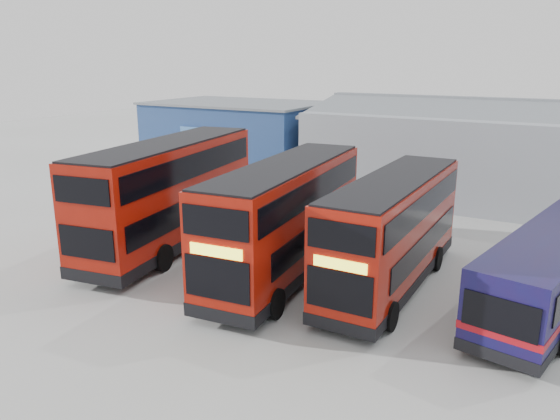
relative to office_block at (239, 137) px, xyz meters
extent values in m
plane|color=#9D9D98|center=(14.00, -17.99, -2.58)|extent=(120.00, 120.00, 0.00)
cube|color=navy|center=(0.00, 0.01, -0.08)|extent=(12.00, 8.00, 5.00)
cube|color=slate|center=(0.00, 0.01, 2.47)|extent=(12.30, 8.30, 0.15)
cube|color=#457EC6|center=(0.00, -4.09, 0.42)|extent=(3.96, 0.15, 1.40)
cube|color=#9F1409|center=(6.51, -15.23, -0.08)|extent=(4.27, 11.31, 4.26)
cube|color=black|center=(6.51, -15.23, -2.00)|extent=(4.32, 11.36, 0.47)
cube|color=black|center=(7.89, -15.44, -0.58)|extent=(1.47, 9.25, 1.00)
cube|color=black|center=(5.25, -15.85, -0.58)|extent=(1.47, 9.25, 1.00)
cube|color=black|center=(7.83, -15.03, 1.20)|extent=(1.63, 10.29, 1.00)
cube|color=black|center=(5.19, -15.43, 1.20)|extent=(1.63, 10.29, 1.00)
cube|color=black|center=(5.67, -9.75, -0.69)|extent=(2.35, 0.41, 1.42)
cube|color=black|center=(5.67, -9.75, 1.20)|extent=(2.35, 0.41, 1.00)
cube|color=#FFFB35|center=(5.67, -9.74, 0.26)|extent=(1.88, 0.33, 0.37)
cube|color=black|center=(7.35, -20.71, -0.69)|extent=(2.29, 0.40, 1.16)
cube|color=black|center=(7.35, -20.71, 1.20)|extent=(2.29, 0.40, 0.95)
cube|color=black|center=(6.51, -15.23, 2.07)|extent=(4.09, 11.13, 0.11)
cylinder|color=black|center=(7.17, -11.25, -2.03)|extent=(0.50, 1.13, 1.09)
cylinder|color=black|center=(4.68, -11.63, -2.03)|extent=(0.50, 1.13, 1.09)
cylinder|color=black|center=(8.18, -17.79, -2.03)|extent=(0.50, 1.13, 1.09)
cylinder|color=black|center=(5.68, -18.17, -2.03)|extent=(0.50, 1.13, 1.09)
cube|color=#9F1409|center=(12.58, -15.70, -0.24)|extent=(3.42, 10.51, 3.98)
cube|color=black|center=(12.58, -15.70, -2.04)|extent=(3.46, 10.55, 0.44)
cube|color=black|center=(11.30, -15.43, -0.71)|extent=(0.87, 8.72, 0.93)
cube|color=black|center=(13.79, -15.19, -0.71)|extent=(0.87, 8.72, 0.93)
cube|color=black|center=(11.34, -15.82, 0.96)|extent=(0.96, 9.70, 0.93)
cube|color=black|center=(13.83, -15.58, 0.96)|extent=(0.96, 9.70, 0.93)
cube|color=black|center=(13.07, -20.86, -0.81)|extent=(2.21, 0.26, 1.33)
cube|color=black|center=(13.07, -20.86, 0.96)|extent=(2.21, 0.26, 0.93)
cube|color=#FFFB35|center=(13.07, -20.87, 0.08)|extent=(1.77, 0.21, 0.34)
cube|color=black|center=(12.10, -10.54, -0.81)|extent=(2.16, 0.25, 1.08)
cube|color=black|center=(12.10, -10.54, 0.96)|extent=(2.16, 0.25, 0.88)
cube|color=black|center=(12.58, -15.70, 1.77)|extent=(3.26, 10.35, 0.10)
cylinder|color=black|center=(11.74, -19.38, -2.07)|extent=(0.41, 1.05, 1.02)
cylinder|color=black|center=(14.09, -19.16, -2.07)|extent=(0.41, 1.05, 1.02)
cylinder|color=black|center=(11.16, -13.22, -2.07)|extent=(0.41, 1.05, 1.02)
cylinder|color=black|center=(13.51, -13.00, -2.07)|extent=(0.41, 1.05, 1.02)
cube|color=#9F1409|center=(16.49, -14.78, -0.40)|extent=(2.32, 9.64, 3.71)
cube|color=black|center=(16.49, -14.78, -2.08)|extent=(2.36, 9.67, 0.41)
cube|color=black|center=(15.32, -14.42, -0.84)|extent=(0.07, 8.16, 0.87)
cube|color=black|center=(17.65, -14.41, -0.84)|extent=(0.07, 8.16, 0.87)
cube|color=black|center=(15.33, -14.78, 0.72)|extent=(0.07, 9.08, 0.87)
cube|color=black|center=(17.66, -14.78, 0.72)|extent=(0.07, 9.08, 0.87)
cube|color=black|center=(16.50, -19.61, -0.93)|extent=(2.06, 0.05, 1.24)
cube|color=black|center=(16.50, -19.61, 0.72)|extent=(2.06, 0.05, 0.87)
cube|color=#FFFB35|center=(16.50, -19.62, -0.10)|extent=(1.65, 0.04, 0.32)
cube|color=black|center=(16.48, -9.95, -0.93)|extent=(2.02, 0.05, 1.01)
cube|color=black|center=(16.48, -9.95, 0.72)|extent=(2.02, 0.05, 0.83)
cube|color=black|center=(16.49, -14.78, 1.47)|extent=(2.18, 9.50, 0.09)
cylinder|color=black|center=(15.40, -18.13, -2.10)|extent=(0.30, 0.95, 0.95)
cylinder|color=black|center=(17.60, -18.13, -2.10)|extent=(0.30, 0.95, 0.95)
cylinder|color=black|center=(15.38, -12.35, -2.10)|extent=(0.30, 0.95, 0.95)
cylinder|color=black|center=(17.58, -12.35, -2.10)|extent=(0.30, 0.95, 0.95)
cube|color=#0E0E40|center=(21.74, -14.14, -1.07)|extent=(4.07, 10.18, 2.39)
cube|color=black|center=(21.74, -14.14, -2.10)|extent=(4.11, 10.22, 0.36)
cube|color=maroon|center=(21.74, -14.14, -1.50)|extent=(4.10, 10.21, 0.23)
cube|color=black|center=(20.56, -14.20, -0.68)|extent=(1.59, 8.17, 0.86)
cube|color=black|center=(20.81, -19.04, -0.91)|extent=(1.96, 0.41, 0.99)
cylinder|color=black|center=(21.33, -10.48, -2.11)|extent=(0.46, 0.98, 0.94)
cylinder|color=black|center=(20.15, -16.69, -2.11)|extent=(0.46, 0.98, 0.94)
cube|color=silver|center=(-3.29, -4.45, -1.38)|extent=(2.46, 5.00, 1.83)
cube|color=black|center=(-3.02, -6.85, -1.09)|extent=(1.73, 0.24, 0.67)
cube|color=black|center=(-4.09, -6.09, -1.09)|extent=(0.15, 0.87, 0.58)
cube|color=black|center=(-2.14, -5.86, -1.09)|extent=(0.15, 0.87, 0.58)
cylinder|color=black|center=(-4.02, -6.18, -2.23)|extent=(0.31, 0.71, 0.69)
cylinder|color=black|center=(-2.19, -5.97, -2.23)|extent=(0.31, 0.71, 0.69)
cylinder|color=black|center=(-4.39, -2.92, -2.23)|extent=(0.31, 0.71, 0.69)
cylinder|color=black|center=(-2.56, -2.72, -2.23)|extent=(0.31, 0.71, 0.69)
camera|label=1|loc=(22.18, -33.13, 5.58)|focal=35.00mm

